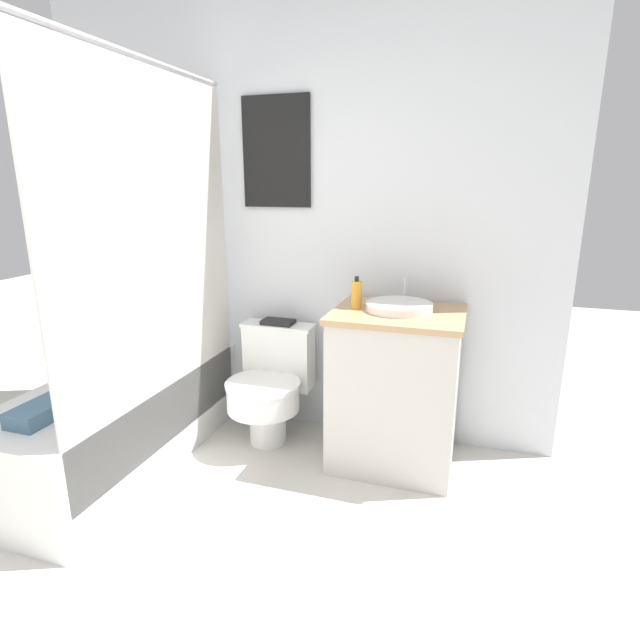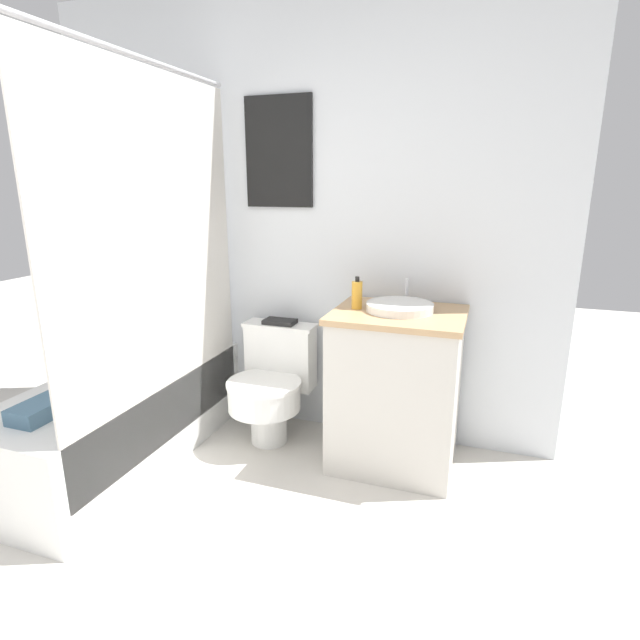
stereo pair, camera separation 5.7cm
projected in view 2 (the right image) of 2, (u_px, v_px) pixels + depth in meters
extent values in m
cube|color=silver|center=(295.00, 219.00, 2.87)|extent=(3.02, 0.05, 2.50)
cube|color=black|center=(279.00, 152.00, 2.77)|extent=(0.40, 0.02, 0.59)
cube|color=beige|center=(278.00, 152.00, 2.76)|extent=(0.37, 0.01, 0.56)
cube|color=white|center=(123.00, 418.00, 2.67)|extent=(0.61, 1.47, 0.46)
cube|color=silver|center=(156.00, 269.00, 2.36)|extent=(0.01, 1.35, 1.78)
cylinder|color=#B7B7BC|center=(138.00, 57.00, 2.12)|extent=(0.02, 1.35, 0.02)
cube|color=slate|center=(48.00, 406.00, 2.20)|extent=(0.15, 0.32, 0.07)
cylinder|color=white|center=(269.00, 423.00, 2.88)|extent=(0.21, 0.21, 0.23)
cylinder|color=white|center=(264.00, 397.00, 2.78)|extent=(0.40, 0.40, 0.14)
cylinder|color=white|center=(264.00, 383.00, 2.76)|extent=(0.42, 0.42, 0.02)
cube|color=white|center=(281.00, 357.00, 2.96)|extent=(0.41, 0.15, 0.37)
cube|color=white|center=(280.00, 325.00, 2.91)|extent=(0.43, 0.16, 0.02)
cube|color=beige|center=(395.00, 392.00, 2.60)|extent=(0.62, 0.52, 0.80)
cube|color=tan|center=(399.00, 315.00, 2.49)|extent=(0.65, 0.55, 0.03)
cylinder|color=white|center=(400.00, 307.00, 2.50)|extent=(0.34, 0.34, 0.04)
cylinder|color=silver|center=(407.00, 291.00, 2.66)|extent=(0.02, 0.02, 0.13)
cylinder|color=gold|center=(357.00, 295.00, 2.53)|extent=(0.05, 0.05, 0.14)
cylinder|color=black|center=(357.00, 279.00, 2.51)|extent=(0.02, 0.02, 0.02)
cube|color=black|center=(280.00, 322.00, 2.90)|extent=(0.19, 0.11, 0.02)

